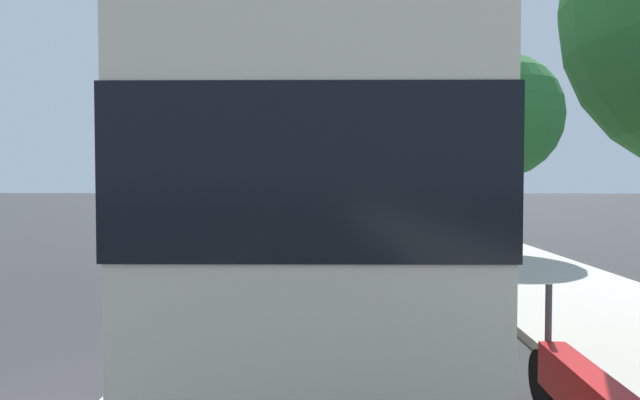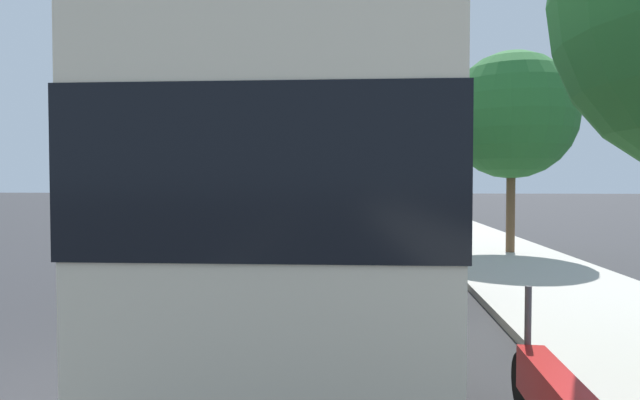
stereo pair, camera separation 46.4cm
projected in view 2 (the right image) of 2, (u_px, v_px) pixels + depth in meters
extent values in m
cube|color=#B2ADA3|center=(508.00, 260.00, 14.10)|extent=(110.00, 3.60, 0.14)
cube|color=silver|center=(271.00, 259.00, 14.73)|extent=(110.00, 0.16, 0.01)
cube|color=beige|center=(319.00, 202.00, 9.18)|extent=(12.33, 2.93, 2.98)
cube|color=black|center=(319.00, 180.00, 9.16)|extent=(12.37, 2.98, 1.09)
cube|color=orange|center=(319.00, 271.00, 9.22)|extent=(12.36, 2.96, 0.16)
cylinder|color=black|center=(284.00, 248.00, 13.20)|extent=(1.01, 0.34, 1.00)
cylinder|color=black|center=(373.00, 249.00, 13.06)|extent=(1.01, 0.34, 1.00)
cylinder|color=black|center=(188.00, 342.00, 5.38)|extent=(1.01, 0.34, 1.00)
cylinder|color=black|center=(408.00, 346.00, 5.24)|extent=(1.01, 0.34, 1.00)
cylinder|color=black|center=(523.00, 384.00, 4.81)|extent=(0.57, 0.09, 0.57)
cube|color=red|center=(555.00, 396.00, 3.94)|extent=(1.31, 0.27, 0.38)
cylinder|color=#4C4C51|center=(528.00, 324.00, 4.66)|extent=(0.06, 0.06, 0.70)
cylinder|color=black|center=(453.00, 281.00, 9.87)|extent=(0.57, 0.20, 0.56)
cylinder|color=black|center=(448.00, 298.00, 8.45)|extent=(0.57, 0.20, 0.56)
cube|color=black|center=(451.00, 275.00, 9.15)|extent=(1.14, 0.47, 0.35)
cylinder|color=#4C4C51|center=(453.00, 251.00, 9.74)|extent=(0.06, 0.06, 0.70)
cube|color=silver|center=(318.00, 201.00, 46.11)|extent=(4.08, 2.07, 0.83)
cube|color=black|center=(318.00, 194.00, 46.30)|extent=(2.06, 1.83, 0.46)
cylinder|color=black|center=(327.00, 205.00, 44.76)|extent=(0.65, 0.25, 0.64)
cylinder|color=black|center=(307.00, 205.00, 44.85)|extent=(0.65, 0.25, 0.64)
cylinder|color=black|center=(328.00, 204.00, 47.39)|extent=(0.65, 0.25, 0.64)
cylinder|color=black|center=(309.00, 203.00, 47.48)|extent=(0.65, 0.25, 0.64)
cube|color=silver|center=(353.00, 212.00, 28.67)|extent=(4.17, 2.01, 0.81)
cube|color=black|center=(353.00, 200.00, 28.73)|extent=(2.30, 1.77, 0.52)
cylinder|color=black|center=(340.00, 215.00, 30.14)|extent=(0.65, 0.25, 0.64)
cylinder|color=black|center=(369.00, 215.00, 29.90)|extent=(0.65, 0.25, 0.64)
cylinder|color=black|center=(335.00, 218.00, 27.47)|extent=(0.65, 0.25, 0.64)
cylinder|color=black|center=(366.00, 218.00, 27.23)|extent=(0.65, 0.25, 0.64)
cube|color=black|center=(301.00, 207.00, 34.44)|extent=(4.45, 1.91, 0.84)
cube|color=black|center=(301.00, 196.00, 34.50)|extent=(2.20, 1.74, 0.59)
cylinder|color=black|center=(311.00, 212.00, 32.90)|extent=(0.64, 0.23, 0.64)
cylinder|color=black|center=(284.00, 212.00, 33.08)|extent=(0.64, 0.23, 0.64)
cylinder|color=black|center=(316.00, 210.00, 35.81)|extent=(0.64, 0.23, 0.64)
cylinder|color=black|center=(291.00, 210.00, 35.99)|extent=(0.64, 0.23, 0.64)
cylinder|color=brown|center=(511.00, 205.00, 15.16)|extent=(0.25, 0.25, 3.05)
sphere|color=#286B2D|center=(512.00, 115.00, 15.07)|extent=(3.72, 3.72, 3.72)
cylinder|color=brown|center=(424.00, 183.00, 28.63)|extent=(0.42, 0.42, 4.37)
sphere|color=#286B2D|center=(424.00, 128.00, 28.53)|extent=(2.91, 2.91, 2.91)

